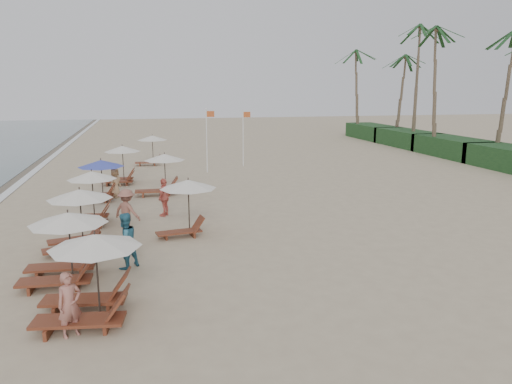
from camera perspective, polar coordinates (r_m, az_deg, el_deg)
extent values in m
plane|color=tan|center=(16.23, 1.15, -8.79)|extent=(160.00, 160.00, 0.00)
cube|color=#193D1C|center=(45.11, 21.88, 4.86)|extent=(3.20, 8.00, 1.60)
cube|color=#193D1C|center=(51.40, 17.12, 5.97)|extent=(3.20, 8.00, 1.60)
cube|color=#193D1C|center=(57.97, 13.40, 6.81)|extent=(3.20, 8.00, 1.60)
cylinder|color=brown|center=(42.20, 26.45, 9.63)|extent=(0.36, 0.36, 9.80)
cylinder|color=brown|center=(45.33, 20.50, 10.71)|extent=(0.36, 0.36, 10.60)
cylinder|color=brown|center=(50.21, 18.10, 11.39)|extent=(0.36, 0.36, 11.40)
cylinder|color=brown|center=(55.18, 16.02, 10.28)|extent=(0.36, 0.36, 9.00)
cylinder|color=brown|center=(59.00, 12.01, 10.95)|extent=(0.36, 0.36, 9.80)
cylinder|color=black|center=(13.12, -17.90, -9.52)|extent=(0.05, 0.05, 2.16)
cone|color=white|center=(12.80, -18.19, -5.42)|extent=(2.28, 2.28, 0.35)
cylinder|color=black|center=(15.85, -20.72, -6.13)|extent=(0.05, 0.05, 2.08)
cone|color=white|center=(15.59, -20.97, -2.85)|extent=(2.32, 2.32, 0.35)
cylinder|color=black|center=(18.75, -19.58, -3.16)|extent=(0.05, 0.05, 2.16)
cone|color=white|center=(18.52, -19.80, -0.23)|extent=(2.28, 2.28, 0.35)
cylinder|color=black|center=(22.08, -18.35, -0.74)|extent=(0.05, 0.05, 2.23)
cone|color=white|center=(21.89, -18.53, 1.85)|extent=(2.06, 2.06, 0.35)
cylinder|color=black|center=(26.66, -17.43, 1.23)|extent=(0.05, 0.05, 2.04)
cone|color=#3B48B1|center=(26.51, -17.55, 3.19)|extent=(2.35, 2.35, 0.35)
cylinder|color=black|center=(30.96, -15.15, 2.99)|extent=(0.05, 0.05, 2.24)
cone|color=white|center=(30.83, -15.26, 4.87)|extent=(2.16, 2.16, 0.35)
cylinder|color=black|center=(19.67, -7.79, -1.88)|extent=(0.05, 0.05, 2.15)
cone|color=white|center=(19.46, -7.88, 0.91)|extent=(2.24, 2.24, 0.35)
cylinder|color=black|center=(27.43, -10.50, 1.99)|extent=(0.05, 0.05, 2.15)
cone|color=white|center=(27.28, -10.58, 4.00)|extent=(2.24, 2.24, 0.35)
cylinder|color=black|center=(38.11, -11.89, 4.72)|extent=(0.05, 0.05, 2.15)
cone|color=white|center=(38.01, -11.95, 6.17)|extent=(2.24, 2.24, 0.35)
imported|color=#A36558|center=(12.57, -20.82, -12.12)|extent=(0.69, 0.62, 1.59)
imported|color=teal|center=(16.48, -14.96, -5.50)|extent=(1.13, 1.11, 1.84)
imported|color=#8E5748|center=(20.31, -14.74, -2.20)|extent=(1.35, 1.27, 1.83)
imported|color=#D26254|center=(22.74, -10.58, -0.59)|extent=(0.88, 1.11, 1.75)
imported|color=tan|center=(27.28, -16.03, 1.08)|extent=(0.81, 0.93, 1.60)
cylinder|color=silver|center=(33.97, -5.74, 5.96)|extent=(0.08, 0.08, 4.40)
cube|color=#B44E21|center=(33.86, -5.33, 9.01)|extent=(0.55, 0.02, 0.40)
cylinder|color=silver|center=(36.54, -1.50, 6.29)|extent=(0.08, 0.08, 4.22)
cube|color=#B44E21|center=(36.47, -1.08, 8.98)|extent=(0.55, 0.02, 0.40)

